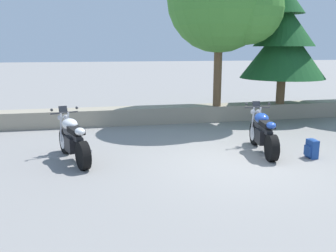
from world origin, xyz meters
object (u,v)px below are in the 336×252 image
at_px(motorcycle_white_near_left, 73,140).
at_px(rider_backpack, 312,148).
at_px(pine_tree_mid_left, 284,41).
at_px(motorcycle_blue_centre, 263,133).
at_px(leafy_tree_far_left, 226,1).

relative_size(motorcycle_white_near_left, rider_backpack, 4.26).
bearing_deg(pine_tree_mid_left, rider_backpack, -109.78).
height_order(motorcycle_blue_centre, pine_tree_mid_left, pine_tree_mid_left).
bearing_deg(rider_backpack, motorcycle_blue_centre, 142.12).
xyz_separation_m(rider_backpack, leafy_tree_far_left, (-0.60, 4.50, 3.81)).
distance_m(motorcycle_blue_centre, rider_backpack, 1.19).
bearing_deg(motorcycle_blue_centre, pine_tree_mid_left, 56.73).
xyz_separation_m(motorcycle_white_near_left, motorcycle_blue_centre, (4.61, -0.24, 0.00)).
relative_size(motorcycle_blue_centre, rider_backpack, 4.38).
xyz_separation_m(motorcycle_white_near_left, rider_backpack, (5.52, -0.96, -0.24)).
distance_m(motorcycle_white_near_left, motorcycle_blue_centre, 4.61).
height_order(motorcycle_white_near_left, motorcycle_blue_centre, same).
distance_m(motorcycle_blue_centre, leafy_tree_far_left, 5.22).
bearing_deg(leafy_tree_far_left, motorcycle_blue_centre, -94.78).
xyz_separation_m(motorcycle_blue_centre, leafy_tree_far_left, (0.32, 3.79, 3.57)).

